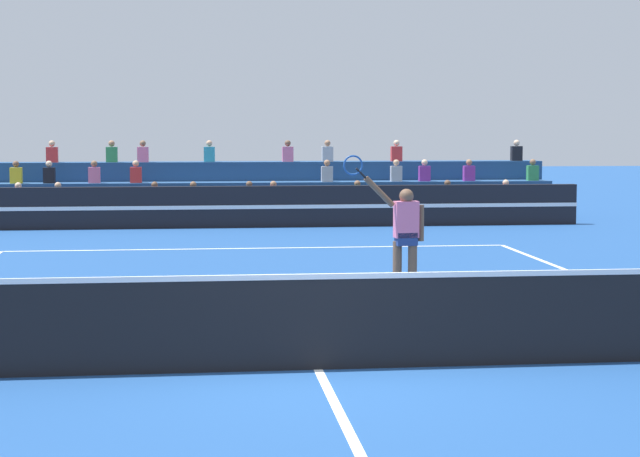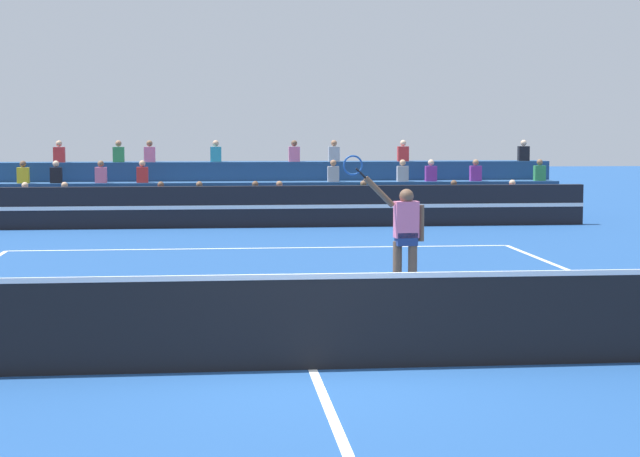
{
  "view_description": "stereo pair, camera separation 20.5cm",
  "coord_description": "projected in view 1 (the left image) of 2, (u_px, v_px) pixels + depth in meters",
  "views": [
    {
      "loc": [
        -1.27,
        -11.42,
        2.64
      ],
      "look_at": [
        0.56,
        4.78,
        1.1
      ],
      "focal_mm": 60.0,
      "sensor_mm": 36.0,
      "label": 1
    },
    {
      "loc": [
        -1.07,
        -11.45,
        2.64
      ],
      "look_at": [
        0.56,
        4.78,
        1.1
      ],
      "focal_mm": 60.0,
      "sensor_mm": 36.0,
      "label": 2
    }
  ],
  "objects": [
    {
      "name": "ground_plane",
      "position": [
        318.0,
        370.0,
        11.69
      ],
      "size": [
        120.0,
        120.0,
        0.0
      ],
      "primitive_type": "plane",
      "color": "navy"
    },
    {
      "name": "court_lines",
      "position": [
        318.0,
        369.0,
        11.69
      ],
      "size": [
        11.1,
        23.9,
        0.01
      ],
      "color": "white",
      "rests_on": "ground"
    },
    {
      "name": "tennis_net",
      "position": [
        318.0,
        321.0,
        11.64
      ],
      "size": [
        12.0,
        0.1,
        1.1
      ],
      "color": "black",
      "rests_on": "ground"
    },
    {
      "name": "sponsor_banner_wall",
      "position": [
        248.0,
        207.0,
        28.35
      ],
      "size": [
        18.0,
        0.26,
        1.1
      ],
      "color": "black",
      "rests_on": "ground"
    },
    {
      "name": "bleacher_stand",
      "position": [
        244.0,
        197.0,
        30.85
      ],
      "size": [
        17.87,
        2.85,
        2.28
      ],
      "color": "navy",
      "rests_on": "ground"
    },
    {
      "name": "tennis_player",
      "position": [
        404.0,
        236.0,
        16.39
      ],
      "size": [
        1.34,
        0.33,
        2.3
      ],
      "color": "brown",
      "rests_on": "ground"
    },
    {
      "name": "tennis_ball",
      "position": [
        479.0,
        274.0,
        19.05
      ],
      "size": [
        0.07,
        0.07,
        0.07
      ],
      "primitive_type": "sphere",
      "color": "#C6DB33",
      "rests_on": "ground"
    }
  ]
}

